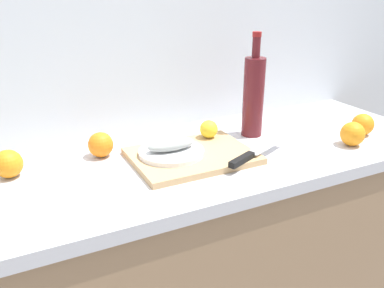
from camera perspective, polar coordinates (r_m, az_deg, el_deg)
back_wall at (r=1.47m, az=-9.90°, el=14.87°), size 3.20×0.05×2.50m
kitchen_counter at (r=1.51m, az=-3.98°, el=-18.33°), size 2.00×0.60×0.90m
cutting_board at (r=1.28m, az=0.00°, el=-1.66°), size 0.38×0.28×0.02m
white_plate at (r=1.26m, az=-2.86°, el=-1.16°), size 0.20×0.20×0.01m
fish_fillet at (r=1.25m, az=-2.89°, el=-0.09°), size 0.15×0.07×0.04m
chef_knife at (r=1.26m, az=8.32°, el=-1.43°), size 0.28×0.14×0.02m
lemon_0 at (r=1.39m, az=2.37°, el=2.12°), size 0.06×0.06×0.06m
wine_bottle at (r=1.46m, az=8.62°, el=6.77°), size 0.07×0.07×0.37m
orange_0 at (r=1.60m, az=22.83°, el=2.55°), size 0.08×0.08×0.08m
orange_1 at (r=1.48m, az=21.60°, el=1.33°), size 0.08×0.08×0.08m
orange_2 at (r=1.32m, az=-12.69°, el=-0.10°), size 0.08×0.08×0.08m
orange_3 at (r=1.26m, az=-24.37°, el=-2.55°), size 0.08×0.08×0.08m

